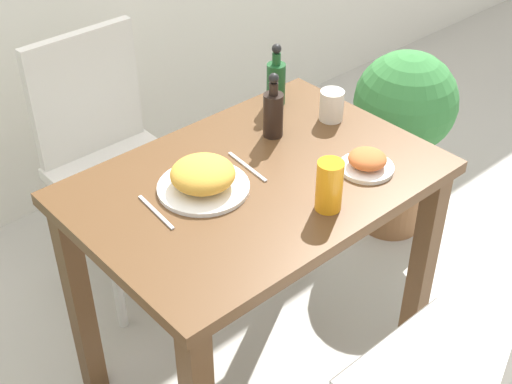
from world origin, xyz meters
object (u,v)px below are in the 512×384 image
(chair_far, at_px, (110,151))
(food_plate, at_px, (203,177))
(potted_plant_right, at_px, (402,125))
(juice_glass, at_px, (329,186))
(side_plate, at_px, (367,162))
(condiment_bottle, at_px, (276,81))
(drink_cup, at_px, (332,105))
(sauce_bottle, at_px, (273,112))

(chair_far, height_order, food_plate, chair_far)
(food_plate, relative_size, potted_plant_right, 0.32)
(chair_far, xyz_separation_m, juice_glass, (0.09, -0.92, 0.30))
(side_plate, height_order, condiment_bottle, condiment_bottle)
(side_plate, height_order, drink_cup, drink_cup)
(juice_glass, bearing_deg, potted_plant_right, 25.62)
(drink_cup, distance_m, potted_plant_right, 0.65)
(chair_far, height_order, sauce_bottle, sauce_bottle)
(side_plate, xyz_separation_m, drink_cup, (0.12, 0.25, 0.02))
(sauce_bottle, bearing_deg, juice_glass, -110.94)
(drink_cup, bearing_deg, chair_far, 123.61)
(side_plate, xyz_separation_m, juice_glass, (-0.20, -0.05, 0.04))
(drink_cup, bearing_deg, sauce_bottle, 165.48)
(food_plate, bearing_deg, side_plate, -29.87)
(chair_far, distance_m, side_plate, 0.96)
(chair_far, xyz_separation_m, sauce_bottle, (0.22, -0.57, 0.31))
(condiment_bottle, bearing_deg, drink_cup, -72.69)
(side_plate, relative_size, condiment_bottle, 0.76)
(sauce_bottle, bearing_deg, side_plate, -77.08)
(drink_cup, relative_size, condiment_bottle, 0.47)
(drink_cup, distance_m, juice_glass, 0.44)
(juice_glass, relative_size, sauce_bottle, 0.69)
(chair_far, height_order, juice_glass, chair_far)
(side_plate, distance_m, sauce_bottle, 0.31)
(potted_plant_right, bearing_deg, food_plate, -172.10)
(sauce_bottle, xyz_separation_m, potted_plant_right, (0.73, 0.07, -0.37))
(drink_cup, bearing_deg, potted_plant_right, 12.33)
(potted_plant_right, bearing_deg, chair_far, 152.12)
(chair_far, bearing_deg, side_plate, -71.48)
(chair_far, bearing_deg, drink_cup, -56.39)
(juice_glass, height_order, sauce_bottle, sauce_bottle)
(food_plate, height_order, juice_glass, juice_glass)
(side_plate, bearing_deg, drink_cup, 63.70)
(sauce_bottle, relative_size, condiment_bottle, 1.00)
(juice_glass, distance_m, sauce_bottle, 0.37)
(chair_far, xyz_separation_m, potted_plant_right, (0.96, -0.51, -0.05))
(side_plate, bearing_deg, sauce_bottle, 102.92)
(drink_cup, relative_size, potted_plant_right, 0.12)
(side_plate, bearing_deg, condiment_bottle, 81.28)
(food_plate, bearing_deg, chair_far, 81.92)
(food_plate, distance_m, potted_plant_right, 1.11)
(side_plate, xyz_separation_m, potted_plant_right, (0.66, 0.37, -0.32))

